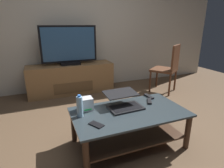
% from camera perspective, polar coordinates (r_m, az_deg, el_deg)
% --- Properties ---
extents(ground_plane, '(7.68, 7.68, 0.00)m').
position_cam_1_polar(ground_plane, '(2.17, 5.26, -18.23)').
color(ground_plane, brown).
extents(back_wall, '(6.40, 0.12, 2.80)m').
position_cam_1_polar(back_wall, '(3.88, -10.04, 19.53)').
color(back_wall, beige).
rests_on(back_wall, ground).
extents(coffee_table, '(1.20, 0.66, 0.41)m').
position_cam_1_polar(coffee_table, '(2.03, 5.37, -11.55)').
color(coffee_table, '#2D383D').
rests_on(coffee_table, ground).
extents(media_cabinet, '(1.59, 0.46, 0.56)m').
position_cam_1_polar(media_cabinet, '(3.65, -12.47, 1.65)').
color(media_cabinet, olive).
rests_on(media_cabinet, ground).
extents(television, '(1.01, 0.20, 0.71)m').
position_cam_1_polar(television, '(3.51, -13.10, 11.32)').
color(television, black).
rests_on(television, media_cabinet).
extents(dining_chair, '(0.61, 0.61, 0.93)m').
position_cam_1_polar(dining_chair, '(3.68, 17.06, 5.19)').
color(dining_chair, '#59331E').
rests_on(dining_chair, ground).
extents(laptop, '(0.38, 0.38, 0.15)m').
position_cam_1_polar(laptop, '(2.04, 3.59, -5.46)').
color(laptop, black).
rests_on(laptop, coffee_table).
extents(router_box, '(0.13, 0.12, 0.13)m').
position_cam_1_polar(router_box, '(1.99, -7.97, -6.04)').
color(router_box, silver).
rests_on(router_box, coffee_table).
extents(water_bottle_near, '(0.06, 0.06, 0.23)m').
position_cam_1_polar(water_bottle_near, '(1.84, -9.96, -6.87)').
color(water_bottle_near, '#99C6E5').
rests_on(water_bottle_near, coffee_table).
extents(cell_phone, '(0.13, 0.16, 0.01)m').
position_cam_1_polar(cell_phone, '(1.72, -4.85, -12.40)').
color(cell_phone, black).
rests_on(cell_phone, coffee_table).
extents(tv_remote, '(0.12, 0.16, 0.02)m').
position_cam_1_polar(tv_remote, '(2.23, 11.51, -5.19)').
color(tv_remote, black).
rests_on(tv_remote, coffee_table).
extents(soundbar_remote, '(0.06, 0.16, 0.02)m').
position_cam_1_polar(soundbar_remote, '(2.36, 11.32, -3.78)').
color(soundbar_remote, black).
rests_on(soundbar_remote, coffee_table).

